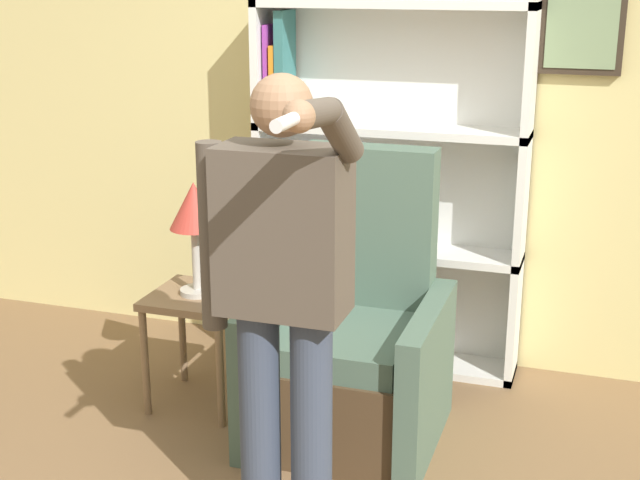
{
  "coord_description": "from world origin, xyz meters",
  "views": [
    {
      "loc": [
        1.01,
        -2.49,
        2.04
      ],
      "look_at": [
        -0.01,
        0.6,
        1.05
      ],
      "focal_mm": 50.0,
      "sensor_mm": 36.0,
      "label": 1
    }
  ],
  "objects_px": {
    "person_standing": "(282,289)",
    "armchair": "(353,351)",
    "side_table": "(199,313)",
    "table_lamp": "(194,212)",
    "bookcase": "(371,191)"
  },
  "relations": [
    {
      "from": "person_standing",
      "to": "armchair",
      "type": "bearing_deg",
      "value": 89.73
    },
    {
      "from": "armchair",
      "to": "table_lamp",
      "type": "height_order",
      "value": "armchair"
    },
    {
      "from": "armchair",
      "to": "person_standing",
      "type": "relative_size",
      "value": 0.74
    },
    {
      "from": "person_standing",
      "to": "side_table",
      "type": "relative_size",
      "value": 3.04
    },
    {
      "from": "side_table",
      "to": "table_lamp",
      "type": "distance_m",
      "value": 0.5
    },
    {
      "from": "person_standing",
      "to": "bookcase",
      "type": "bearing_deg",
      "value": 94.7
    },
    {
      "from": "bookcase",
      "to": "armchair",
      "type": "xyz_separation_m",
      "value": [
        0.14,
        -0.81,
        -0.54
      ]
    },
    {
      "from": "armchair",
      "to": "side_table",
      "type": "bearing_deg",
      "value": 177.78
    },
    {
      "from": "bookcase",
      "to": "table_lamp",
      "type": "distance_m",
      "value": 1.01
    },
    {
      "from": "bookcase",
      "to": "table_lamp",
      "type": "bearing_deg",
      "value": -129.04
    },
    {
      "from": "bookcase",
      "to": "person_standing",
      "type": "bearing_deg",
      "value": -85.3
    },
    {
      "from": "armchair",
      "to": "person_standing",
      "type": "xyz_separation_m",
      "value": [
        -0.0,
        -0.87,
        0.6
      ]
    },
    {
      "from": "side_table",
      "to": "armchair",
      "type": "bearing_deg",
      "value": -2.22
    },
    {
      "from": "table_lamp",
      "to": "armchair",
      "type": "bearing_deg",
      "value": -2.22
    },
    {
      "from": "person_standing",
      "to": "table_lamp",
      "type": "bearing_deg",
      "value": 130.51
    }
  ]
}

